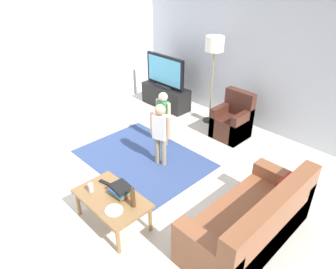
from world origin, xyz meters
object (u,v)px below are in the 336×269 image
at_px(soda_can, 91,188).
at_px(armchair, 233,122).
at_px(bottle, 133,198).
at_px(child_center, 160,129).
at_px(couch, 253,224).
at_px(book_stack, 121,190).
at_px(coffee_table, 112,200).
at_px(tv_remote, 105,183).
at_px(child_near_tv, 163,114).
at_px(tv_stand, 166,97).
at_px(floor_lamp, 214,49).
at_px(tv, 165,72).
at_px(plate, 114,210).

bearing_deg(soda_can, armchair, 89.73).
distance_m(bottle, soda_can, 0.64).
xyz_separation_m(child_center, soda_can, (0.27, -1.48, -0.18)).
height_order(couch, book_stack, couch).
height_order(child_center, coffee_table, child_center).
bearing_deg(coffee_table, book_stack, 69.20).
xyz_separation_m(tv_remote, soda_can, (0.02, -0.22, 0.05)).
height_order(child_near_tv, coffee_table, child_near_tv).
distance_m(tv_stand, floor_lamp, 1.77).
height_order(armchair, floor_lamp, floor_lamp).
distance_m(armchair, bottle, 2.98).
relative_size(armchair, child_near_tv, 0.87).
distance_m(child_near_tv, soda_can, 2.09).
height_order(tv, plate, tv).
xyz_separation_m(floor_lamp, coffee_table, (0.98, -3.20, -1.17)).
bearing_deg(child_center, soda_can, -79.81).
distance_m(child_near_tv, bottle, 2.18).
bearing_deg(tv_stand, book_stack, -52.88).
bearing_deg(plate, tv_remote, 157.08).
xyz_separation_m(couch, book_stack, (-1.41, -0.89, 0.20)).
distance_m(tv_stand, child_center, 2.38).
xyz_separation_m(book_stack, tv_remote, (-0.35, -0.02, -0.06)).
height_order(couch, armchair, armchair).
xyz_separation_m(couch, bottle, (-1.13, -0.91, 0.25)).
height_order(tv_stand, bottle, bottle).
xyz_separation_m(tv_stand, plate, (2.39, -3.17, 0.18)).
distance_m(book_stack, bottle, 0.28).
bearing_deg(coffee_table, floor_lamp, 107.07).
relative_size(tv_stand, armchair, 1.33).
bearing_deg(plate, tv, 127.23).
xyz_separation_m(tv, floor_lamp, (1.19, 0.17, 0.70)).
bearing_deg(floor_lamp, child_near_tv, -90.13).
xyz_separation_m(floor_lamp, book_stack, (1.03, -3.08, -1.05)).
bearing_deg(plate, floor_lamp, 109.91).
relative_size(floor_lamp, soda_can, 14.83).
height_order(child_center, bottle, child_center).
bearing_deg(plate, bottle, 65.62).
bearing_deg(bottle, couch, 38.75).
bearing_deg(bottle, plate, -114.38).
bearing_deg(child_near_tv, child_center, -47.58).
bearing_deg(tv_remote, tv, 109.67).
height_order(child_near_tv, bottle, child_near_tv).
bearing_deg(floor_lamp, soda_can, -78.05).
relative_size(child_near_tv, child_center, 0.94).
distance_m(couch, book_stack, 1.68).
bearing_deg(child_near_tv, bottle, -53.17).
height_order(armchair, bottle, armchair).
relative_size(armchair, plate, 4.09).
bearing_deg(soda_can, coffee_table, 23.20).
bearing_deg(bottle, child_near_tv, 126.83).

